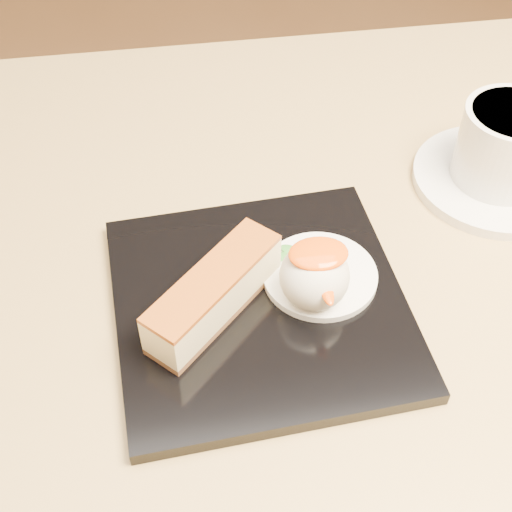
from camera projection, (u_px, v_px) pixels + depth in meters
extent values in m
cylinder|color=black|center=(282.00, 508.00, 0.83)|extent=(0.08, 0.08, 0.66)
cube|color=olive|center=(293.00, 324.00, 0.57)|extent=(0.80, 0.80, 0.04)
cube|color=black|center=(260.00, 305.00, 0.55)|extent=(0.23, 0.23, 0.01)
cube|color=brown|center=(215.00, 308.00, 0.54)|extent=(0.11, 0.11, 0.01)
cube|color=#FFE6A6|center=(214.00, 292.00, 0.52)|extent=(0.11, 0.11, 0.03)
cube|color=#913F0F|center=(213.00, 277.00, 0.51)|extent=(0.11, 0.11, 0.00)
cylinder|color=white|center=(320.00, 275.00, 0.56)|extent=(0.09, 0.09, 0.01)
sphere|color=white|center=(314.00, 276.00, 0.53)|extent=(0.05, 0.05, 0.05)
ellipsoid|color=#FD5308|center=(318.00, 254.00, 0.51)|extent=(0.04, 0.03, 0.01)
ellipsoid|color=#37872C|center=(278.00, 257.00, 0.57)|extent=(0.02, 0.02, 0.00)
ellipsoid|color=#37872C|center=(290.00, 250.00, 0.57)|extent=(0.02, 0.02, 0.00)
ellipsoid|color=#37872C|center=(265.00, 251.00, 0.57)|extent=(0.01, 0.02, 0.00)
cylinder|color=white|center=(495.00, 179.00, 0.65)|extent=(0.15, 0.15, 0.01)
cylinder|color=white|center=(507.00, 145.00, 0.62)|extent=(0.09, 0.09, 0.07)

